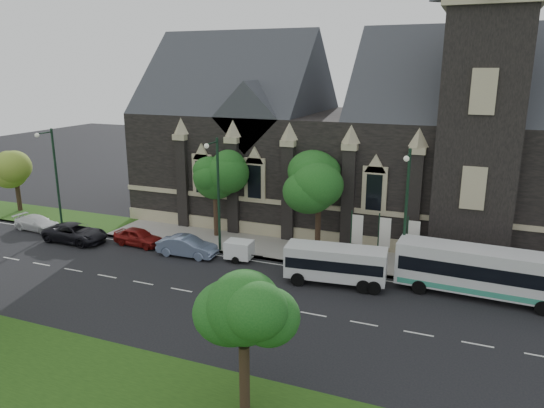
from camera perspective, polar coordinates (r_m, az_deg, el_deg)
The scene contains 20 objects.
ground at distance 32.76m, azimuth -5.57°, elevation -10.38°, with size 160.00×160.00×0.00m, color black.
sidewalk at distance 40.72m, azimuth 0.63°, elevation -5.01°, with size 80.00×5.00×0.15m, color gray.
museum at distance 46.13m, azimuth 10.93°, elevation 7.47°, with size 40.00×17.70×29.90m.
tree_park_east at distance 20.76m, azimuth -2.56°, elevation -11.91°, with size 3.40×3.40×6.28m.
tree_walk_right at distance 39.23m, azimuth 5.67°, elevation 2.88°, with size 4.08×4.08×7.80m.
tree_walk_left at distance 42.60m, azimuth -6.05°, elevation 3.72°, with size 3.91×3.91×7.64m.
tree_walk_far at distance 56.14m, azimuth -26.61°, elevation 3.79°, with size 3.40×3.40×6.28m.
street_lamp_near at distance 34.61m, azimuth 14.74°, elevation -0.40°, with size 0.36×1.88×9.00m.
street_lamp_mid at distance 38.79m, azimuth -6.17°, elevation 1.66°, with size 0.36×1.88×9.00m.
street_lamp_far at distance 48.33m, azimuth -23.18°, elevation 3.18°, with size 0.36×1.88×9.00m.
banner_flag_left at distance 37.78m, azimuth 9.28°, elevation -3.12°, with size 0.90×0.10×4.00m.
banner_flag_center at distance 37.43m, azimuth 12.26°, elevation -3.45°, with size 0.90×0.10×4.00m.
banner_flag_right at distance 37.18m, azimuth 15.30°, elevation -3.77°, with size 0.90×0.10×4.00m.
tour_coach at distance 34.59m, azimuth 22.87°, elevation -7.03°, with size 10.95×2.93×3.17m.
shuttle_bus at distance 34.28m, azimuth 7.17°, elevation -6.54°, with size 6.83×2.99×2.56m.
box_trailer at distance 38.28m, azimuth -3.70°, elevation -5.11°, with size 2.88×1.69×1.52m.
sedan at distance 39.68m, azimuth -9.47°, elevation -4.70°, with size 1.63×4.68×1.54m, color #7586A9.
car_far_red at distance 42.84m, azimuth -14.73°, elevation -3.57°, with size 1.70×4.23×1.44m, color maroon.
car_far_white at distance 49.92m, azimuth -24.80°, elevation -1.94°, with size 1.81×4.45×1.29m, color white.
car_far_black at distance 45.29m, azimuth -21.13°, elevation -3.04°, with size 2.53×5.49×1.53m, color black.
Camera 1 is at (13.96, -26.12, 14.01)m, focal length 33.63 mm.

